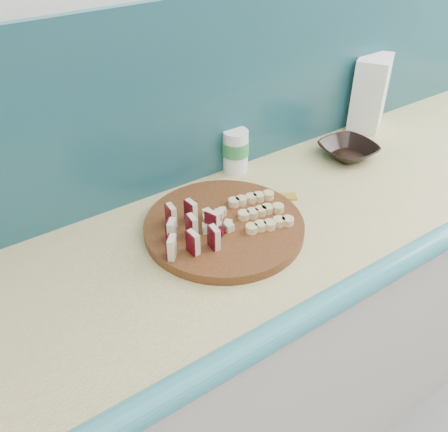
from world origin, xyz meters
TOP-DOWN VIEW (x-y plane):
  - kitchen_counter at (0.10, 1.50)m, footprint 2.20×0.63m
  - backsplash at (0.10, 1.79)m, footprint 2.20×0.02m
  - cutting_board at (-0.30, 1.53)m, footprint 0.48×0.48m
  - apple_wedges at (-0.40, 1.53)m, footprint 0.16×0.17m
  - apple_chunks at (-0.33, 1.54)m, footprint 0.06×0.06m
  - banana_slices at (-0.20, 1.51)m, footprint 0.15×0.17m
  - brown_bowl at (0.23, 1.63)m, footprint 0.18×0.18m
  - flour_bag at (0.44, 1.75)m, footprint 0.17×0.16m
  - canister at (-0.10, 1.76)m, footprint 0.08×0.08m
  - banana_peel at (-0.16, 1.59)m, footprint 0.20×0.16m

SIDE VIEW (x-z plane):
  - kitchen_counter at x=0.10m, z-range 0.00..0.91m
  - banana_peel at x=-0.16m, z-range 0.91..0.92m
  - cutting_board at x=-0.30m, z-range 0.91..0.93m
  - brown_bowl at x=0.23m, z-range 0.91..0.95m
  - banana_slices at x=-0.20m, z-range 0.93..0.95m
  - apple_chunks at x=-0.33m, z-range 0.93..0.95m
  - apple_wedges at x=-0.40m, z-range 0.93..0.99m
  - canister at x=-0.10m, z-range 0.91..1.04m
  - flour_bag at x=0.44m, z-range 0.91..1.15m
  - backsplash at x=0.10m, z-range 0.91..1.41m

